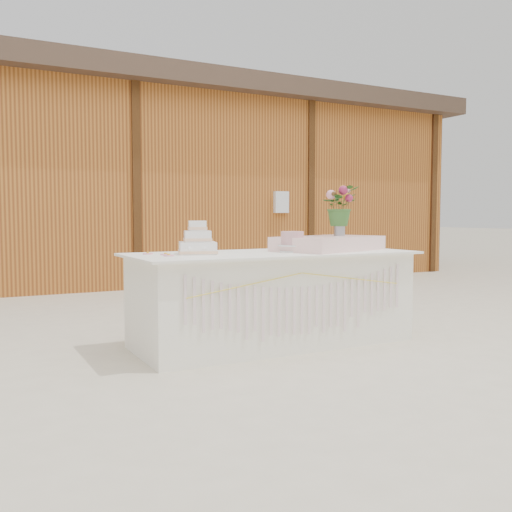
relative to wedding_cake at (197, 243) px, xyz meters
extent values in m
plane|color=beige|center=(0.64, -0.08, -0.86)|extent=(80.00, 80.00, 0.00)
cube|color=#AE6724|center=(0.64, 5.92, 0.64)|extent=(12.00, 4.00, 3.00)
cube|color=#3F2E23|center=(0.64, 5.92, 2.29)|extent=(12.60, 4.60, 0.30)
cube|color=white|center=(0.64, -0.08, -0.48)|extent=(2.28, 0.88, 0.75)
cube|color=white|center=(0.64, -0.08, -0.10)|extent=(2.40, 1.00, 0.02)
cube|color=white|center=(0.00, 0.00, -0.04)|extent=(0.35, 0.35, 0.10)
cube|color=#FFC8A1|center=(0.00, 0.00, -0.07)|extent=(0.37, 0.37, 0.02)
cube|color=white|center=(0.00, 0.00, 0.05)|extent=(0.25, 0.25, 0.09)
cube|color=#FFC8A1|center=(0.00, 0.00, 0.03)|extent=(0.27, 0.27, 0.02)
cube|color=white|center=(0.00, 0.00, 0.14)|extent=(0.17, 0.17, 0.08)
cube|color=#FFC8A1|center=(0.00, 0.00, 0.11)|extent=(0.18, 0.18, 0.02)
cylinder|color=white|center=(0.78, -0.15, -0.08)|extent=(0.21, 0.21, 0.01)
cylinder|color=white|center=(0.78, -0.15, -0.06)|extent=(0.06, 0.06, 0.04)
cylinder|color=white|center=(0.78, -0.15, -0.03)|extent=(0.24, 0.24, 0.01)
cylinder|color=#D89B9C|center=(0.78, -0.15, 0.03)|extent=(0.19, 0.19, 0.11)
cube|color=#FCD5CB|center=(1.20, -0.09, -0.03)|extent=(1.11, 0.86, 0.12)
cylinder|color=#A4A4A8|center=(1.37, -0.01, 0.10)|extent=(0.10, 0.10, 0.14)
imported|color=#326227|center=(1.37, -0.01, 0.35)|extent=(0.38, 0.35, 0.36)
camera|label=1|loc=(-1.69, -4.20, 0.21)|focal=40.00mm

